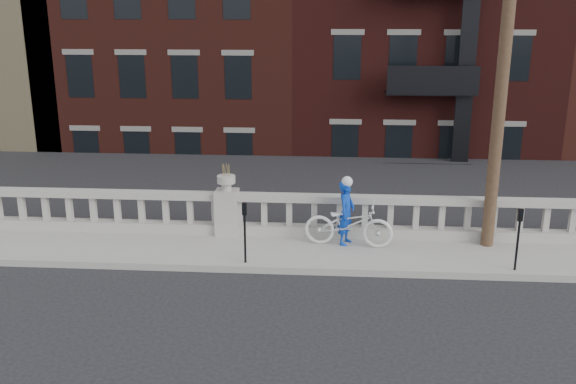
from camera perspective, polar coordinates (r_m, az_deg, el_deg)
name	(u,v)px	position (r m, az deg, el deg)	size (l,w,h in m)	color
ground	(194,313)	(12.42, -8.33, -10.58)	(120.00, 120.00, 0.00)	black
sidewalk	(221,250)	(15.07, -5.95, -5.17)	(32.00, 2.20, 0.15)	gray
balustrade	(227,214)	(15.75, -5.43, -1.99)	(28.00, 0.34, 1.03)	gray
planter_pedestal	(227,207)	(15.69, -5.44, -1.33)	(0.55, 0.55, 1.76)	gray
lower_level	(296,62)	(34.01, 0.74, 11.47)	(80.00, 44.00, 20.80)	#605E59
utility_pole	(508,21)	(14.84, 18.94, 14.17)	(1.60, 0.28, 10.00)	#422D1E
parking_meter_b	(245,226)	(13.85, -3.87, -3.03)	(0.10, 0.09, 1.36)	black
parking_meter_c	(519,232)	(14.28, 19.82, -3.40)	(0.10, 0.09, 1.36)	black
bicycle	(349,224)	(14.96, 5.41, -2.81)	(0.72, 2.05, 1.08)	silver
cyclist	(346,213)	(15.00, 5.20, -1.83)	(0.56, 0.37, 1.53)	#0B36AD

